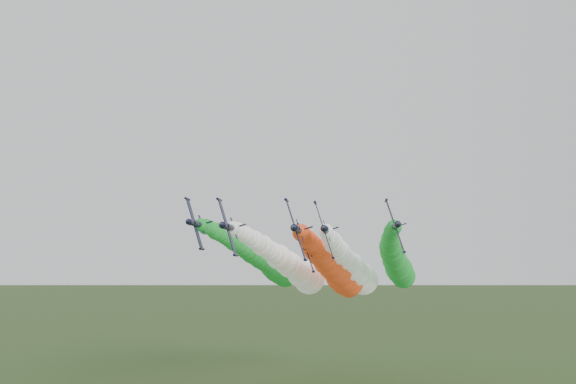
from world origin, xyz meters
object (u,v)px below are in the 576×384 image
object	(u,v)px
jet_inner_right	(353,269)
jet_trail	(337,276)
jet_outer_right	(397,263)
jet_lead	(336,269)
jet_inner_left	(293,268)
jet_outer_left	(267,262)

from	to	relation	value
jet_inner_right	jet_trail	bearing A→B (deg)	107.34
jet_inner_right	jet_outer_right	world-z (taller)	jet_outer_right
jet_inner_right	jet_outer_right	bearing A→B (deg)	23.01
jet_lead	jet_inner_left	xyz separation A→B (m)	(-12.50, 7.39, 0.40)
jet_lead	jet_outer_left	distance (m)	27.13
jet_inner_left	jet_lead	bearing A→B (deg)	-30.59
jet_lead	jet_inner_right	world-z (taller)	jet_inner_right
jet_inner_left	jet_outer_right	xyz separation A→B (m)	(30.15, 8.05, 1.28)
jet_lead	jet_trail	bearing A→B (deg)	90.75
jet_inner_left	jet_inner_right	bearing A→B (deg)	8.45
jet_inner_right	jet_outer_right	distance (m)	14.16
jet_inner_right	jet_outer_left	xyz separation A→B (m)	(-26.24, 6.46, 1.93)
jet_lead	jet_inner_right	size ratio (longest dim) A/B	1.00
jet_inner_left	jet_outer_right	size ratio (longest dim) A/B	1.01
jet_inner_left	jet_trail	bearing A→B (deg)	57.04
jet_inner_right	jet_inner_left	bearing A→B (deg)	-171.55
jet_trail	jet_outer_left	bearing A→B (deg)	-155.32
jet_lead	jet_inner_right	xyz separation A→B (m)	(4.71, 9.94, 0.03)
jet_inner_right	jet_outer_left	size ratio (longest dim) A/B	1.00
jet_lead	jet_inner_left	distance (m)	14.52
jet_outer_right	jet_trail	size ratio (longest dim) A/B	1.00
jet_lead	jet_inner_left	world-z (taller)	jet_inner_left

